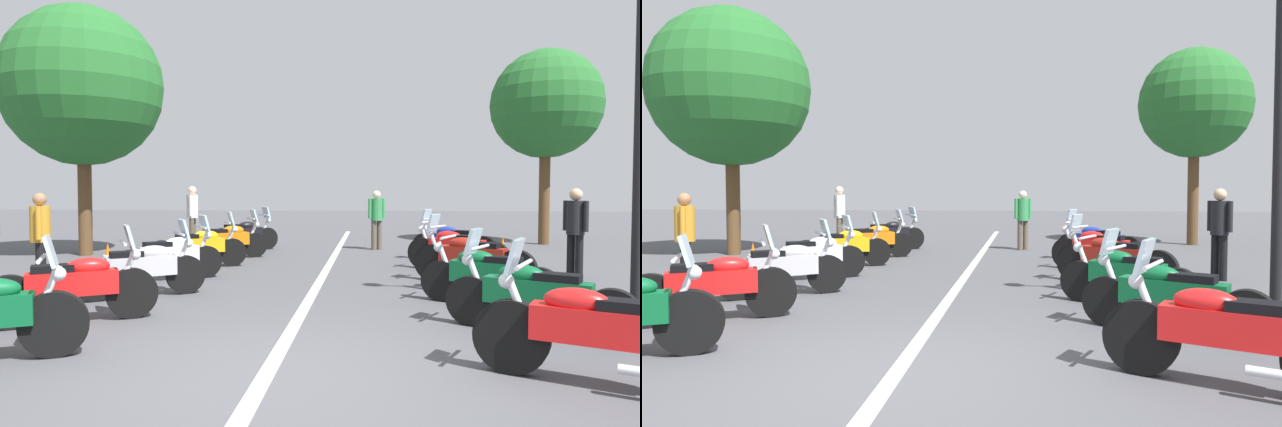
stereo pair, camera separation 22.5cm
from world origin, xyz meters
TOP-DOWN VIEW (x-y plane):
  - ground_plane at (0.00, 0.00)m, footprint 80.00×80.00m
  - lane_centre_stripe at (5.88, 0.00)m, footprint 23.09×0.16m
  - motorcycle_left_row_1 at (1.80, 2.73)m, footprint 1.16×1.83m
  - motorcycle_left_row_2 at (3.51, 2.57)m, footprint 1.20×1.73m
  - motorcycle_left_row_3 at (5.09, 2.72)m, footprint 1.29×1.66m
  - motorcycle_left_row_4 at (6.80, 2.74)m, footprint 1.06×1.96m
  - motorcycle_left_row_5 at (8.41, 2.55)m, footprint 1.14×1.87m
  - motorcycle_left_row_6 at (10.14, 2.58)m, footprint 1.36×1.82m
  - motorcycle_right_row_0 at (0.07, -2.81)m, footprint 1.06×1.95m
  - motorcycle_right_row_1 at (1.79, -2.80)m, footprint 1.20×1.94m
  - motorcycle_right_row_2 at (3.34, -2.58)m, footprint 1.06×1.84m
  - motorcycle_right_row_3 at (5.15, -2.67)m, footprint 1.27×1.94m
  - motorcycle_right_row_4 at (6.78, -2.66)m, footprint 1.18×1.94m
  - motorcycle_right_row_5 at (8.29, -2.81)m, footprint 1.27×1.83m
  - traffic_cone_0 at (8.03, -3.87)m, footprint 0.36×0.36m
  - traffic_cone_1 at (5.75, 4.26)m, footprint 0.36×0.36m
  - bystander_0 at (3.94, 4.52)m, footprint 0.49×0.32m
  - bystander_1 at (10.48, 4.10)m, footprint 0.53×0.32m
  - bystander_2 at (10.73, -1.07)m, footprint 0.32×0.46m
  - bystander_3 at (5.90, -4.70)m, footprint 0.46×0.33m
  - roadside_tree_0 at (8.71, 6.32)m, footprint 3.98×3.98m
  - roadside_tree_1 at (12.76, -6.18)m, footprint 3.28×3.28m
  - roadside_tree_2 at (9.03, 6.47)m, footprint 2.77×2.77m

SIDE VIEW (x-z plane):
  - ground_plane at x=0.00m, z-range 0.00..0.00m
  - lane_centre_stripe at x=5.88m, z-range 0.00..0.01m
  - traffic_cone_0 at x=8.03m, z-range -0.02..0.60m
  - traffic_cone_1 at x=5.75m, z-range -0.02..0.60m
  - motorcycle_right_row_2 at x=3.34m, z-range -0.05..0.94m
  - motorcycle_left_row_3 at x=5.09m, z-range -0.14..1.05m
  - motorcycle_left_row_5 at x=8.41m, z-range -0.14..1.05m
  - motorcycle_left_row_4 at x=6.80m, z-range -0.14..1.05m
  - motorcycle_right_row_1 at x=1.79m, z-range -0.14..1.05m
  - motorcycle_left_row_2 at x=3.51m, z-range -0.14..1.06m
  - motorcycle_left_row_6 at x=10.14m, z-range -0.14..1.06m
  - motorcycle_right_row_4 at x=6.78m, z-range -0.04..0.97m
  - motorcycle_right_row_5 at x=8.29m, z-range -0.14..1.07m
  - motorcycle_left_row_1 at x=1.80m, z-range -0.14..1.08m
  - motorcycle_right_row_3 at x=5.15m, z-range -0.14..1.09m
  - motorcycle_right_row_0 at x=0.07m, z-range -0.14..1.09m
  - bystander_0 at x=3.94m, z-range 0.13..1.75m
  - bystander_2 at x=10.73m, z-range 0.14..1.78m
  - bystander_3 at x=5.90m, z-range 0.15..1.84m
  - bystander_1 at x=10.48m, z-range 0.16..1.92m
  - roadside_tree_2 at x=9.03m, z-range 1.20..6.42m
  - roadside_tree_1 at x=12.76m, z-range 1.29..7.20m
  - roadside_tree_0 at x=8.71m, z-range 1.12..7.38m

